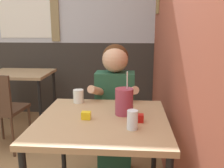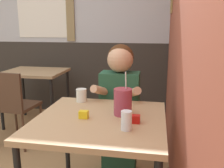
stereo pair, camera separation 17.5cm
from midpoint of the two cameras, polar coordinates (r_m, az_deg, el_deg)
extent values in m
cube|color=#9E4C38|center=(2.48, 11.03, 13.01)|extent=(0.06, 4.40, 2.70)
cube|color=olive|center=(3.33, 8.83, 17.11)|extent=(0.02, 0.25, 0.17)
cube|color=#332D28|center=(3.93, -11.51, 1.22)|extent=(5.63, 0.06, 1.10)
cube|color=white|center=(4.02, -20.59, 15.26)|extent=(0.78, 0.01, 0.76)
cube|color=#937F56|center=(3.85, -14.32, 15.81)|extent=(0.12, 0.02, 0.86)
cube|color=tan|center=(1.66, -5.24, -8.42)|extent=(0.85, 0.84, 0.04)
cylinder|color=black|center=(2.24, -13.40, -13.36)|extent=(0.04, 0.04, 0.72)
cylinder|color=black|center=(2.15, 7.28, -14.34)|extent=(0.04, 0.04, 0.72)
cube|color=tan|center=(3.50, -21.70, 2.20)|extent=(0.79, 0.65, 0.04)
cylinder|color=black|center=(3.19, -17.58, -5.47)|extent=(0.04, 0.04, 0.72)
cylinder|color=black|center=(3.98, -24.07, -2.34)|extent=(0.04, 0.04, 0.72)
cylinder|color=black|center=(3.70, -14.36, -2.72)|extent=(0.04, 0.04, 0.72)
cube|color=#4C3323|center=(3.02, -24.84, -5.27)|extent=(0.44, 0.44, 0.04)
cylinder|color=#4C3323|center=(3.34, -25.27, -7.92)|extent=(0.03, 0.03, 0.44)
cylinder|color=#4C3323|center=(3.15, -19.84, -8.66)|extent=(0.03, 0.03, 0.44)
cylinder|color=#4C3323|center=(2.87, -23.41, -11.15)|extent=(0.03, 0.03, 0.44)
cube|color=#235138|center=(2.40, -1.50, -14.40)|extent=(0.31, 0.20, 0.47)
cube|color=#235138|center=(2.22, -1.57, -3.44)|extent=(0.34, 0.20, 0.48)
sphere|color=#472814|center=(2.17, -1.55, 6.14)|extent=(0.23, 0.23, 0.23)
sphere|color=tan|center=(2.15, -1.63, 5.60)|extent=(0.22, 0.22, 0.22)
cylinder|color=tan|center=(2.08, -5.73, -1.64)|extent=(0.14, 0.27, 0.15)
cylinder|color=tan|center=(2.05, 1.79, -1.80)|extent=(0.14, 0.27, 0.15)
cylinder|color=#99384C|center=(1.69, -0.17, -4.08)|extent=(0.12, 0.12, 0.18)
cylinder|color=white|center=(1.65, 0.47, 0.57)|extent=(0.01, 0.04, 0.14)
cylinder|color=silver|center=(1.46, 1.25, -8.25)|extent=(0.06, 0.06, 0.11)
cylinder|color=silver|center=(1.99, -10.19, -2.78)|extent=(0.08, 0.08, 0.10)
cube|color=#B7140F|center=(1.58, 2.97, -7.85)|extent=(0.06, 0.04, 0.05)
cube|color=yellow|center=(1.64, -9.00, -7.17)|extent=(0.06, 0.04, 0.05)
camera|label=1|loc=(0.09, -92.86, -0.67)|focal=40.00mm
camera|label=2|loc=(0.09, 87.14, 0.67)|focal=40.00mm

